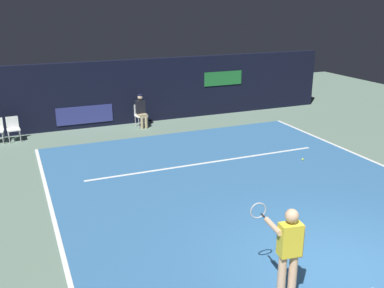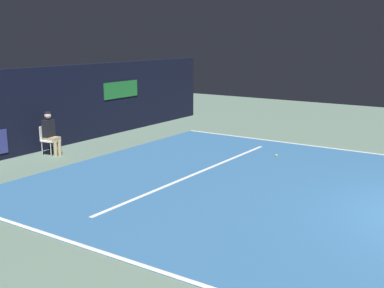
% 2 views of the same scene
% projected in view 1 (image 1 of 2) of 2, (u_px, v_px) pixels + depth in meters
% --- Properties ---
extents(ground_plane, '(31.20, 31.20, 0.00)m').
position_uv_depth(ground_plane, '(236.00, 185.00, 12.07)').
color(ground_plane, slate).
extents(court_surface, '(9.81, 10.58, 0.01)m').
position_uv_depth(court_surface, '(236.00, 185.00, 12.07)').
color(court_surface, '#336699').
rests_on(court_surface, ground).
extents(line_sideline_left, '(0.10, 10.58, 0.01)m').
position_uv_depth(line_sideline_left, '(372.00, 161.00, 13.85)').
color(line_sideline_left, white).
rests_on(line_sideline_left, court_surface).
extents(line_sideline_right, '(0.10, 10.58, 0.01)m').
position_uv_depth(line_sideline_right, '(53.00, 216.00, 10.28)').
color(line_sideline_right, white).
rests_on(line_sideline_right, court_surface).
extents(line_service, '(7.65, 0.10, 0.01)m').
position_uv_depth(line_service, '(208.00, 163.00, 13.69)').
color(line_service, white).
rests_on(line_service, court_surface).
extents(back_wall, '(16.19, 0.33, 2.60)m').
position_uv_depth(back_wall, '(152.00, 90.00, 18.22)').
color(back_wall, black).
rests_on(back_wall, ground).
extents(tennis_player, '(0.52, 0.98, 1.73)m').
position_uv_depth(tennis_player, '(288.00, 250.00, 7.08)').
color(tennis_player, '#DBAD89').
rests_on(tennis_player, ground).
extents(line_judge_on_chair, '(0.49, 0.57, 1.32)m').
position_uv_depth(line_judge_on_chair, '(141.00, 111.00, 17.39)').
color(line_judge_on_chair, white).
rests_on(line_judge_on_chair, ground).
extents(courtside_chair_far, '(0.47, 0.44, 0.88)m').
position_uv_depth(courtside_chair_far, '(13.00, 127.00, 15.73)').
color(courtside_chair_far, white).
rests_on(courtside_chair_far, ground).
extents(tennis_ball, '(0.07, 0.07, 0.07)m').
position_uv_depth(tennis_ball, '(303.00, 159.00, 13.88)').
color(tennis_ball, '#CCE033').
rests_on(tennis_ball, court_surface).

